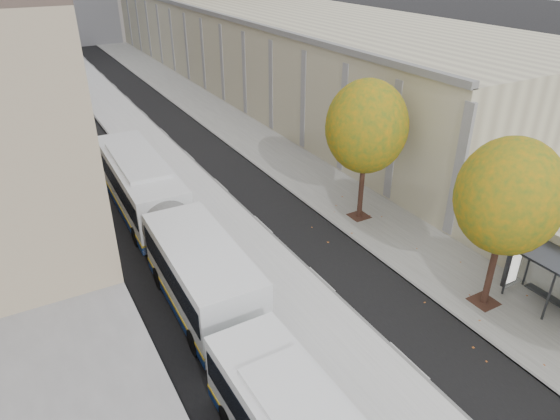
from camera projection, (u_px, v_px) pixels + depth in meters
bus_platform at (164, 165)px, 35.67m from camera, size 4.25×150.00×0.15m
sidewalk at (263, 146)px, 39.15m from camera, size 4.75×150.00×0.08m
building_tan at (237, 32)px, 64.50m from camera, size 18.00×92.00×8.00m
tree_c at (509, 197)px, 19.55m from camera, size 4.20×4.20×7.28m
tree_d at (366, 127)px, 26.37m from camera, size 4.40×4.40×7.60m
bus_far at (162, 216)px, 25.45m from camera, size 3.16×19.30×3.21m
distant_car at (68, 99)px, 48.52m from camera, size 2.31×4.47×1.45m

